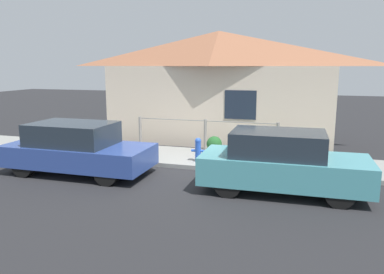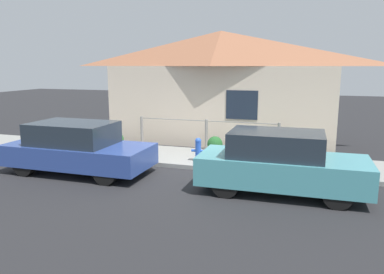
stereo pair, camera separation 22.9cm
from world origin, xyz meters
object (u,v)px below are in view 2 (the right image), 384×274
(car_left, at_px, (77,148))
(potted_plant_near_hydrant, at_px, (215,145))
(fire_hydrant, at_px, (198,149))
(potted_plant_by_fence, at_px, (118,140))
(car_right, at_px, (280,163))
(potted_plant_corner, at_px, (266,147))

(car_left, relative_size, potted_plant_near_hydrant, 6.53)
(fire_hydrant, bearing_deg, car_left, -149.27)
(car_left, height_order, potted_plant_by_fence, car_left)
(car_right, distance_m, potted_plant_near_hydrant, 3.49)
(car_left, height_order, car_right, car_right)
(potted_plant_by_fence, bearing_deg, potted_plant_near_hydrant, -0.40)
(potted_plant_near_hydrant, bearing_deg, car_right, -49.67)
(potted_plant_near_hydrant, height_order, potted_plant_by_fence, potted_plant_near_hydrant)
(car_right, bearing_deg, car_left, 179.21)
(potted_plant_near_hydrant, distance_m, potted_plant_corner, 1.61)
(fire_hydrant, relative_size, potted_plant_near_hydrant, 1.16)
(car_left, xyz_separation_m, fire_hydrant, (2.97, 1.76, -0.21))
(potted_plant_near_hydrant, bearing_deg, potted_plant_by_fence, 179.60)
(potted_plant_by_fence, bearing_deg, potted_plant_corner, 1.62)
(car_right, height_order, potted_plant_corner, car_right)
(car_right, relative_size, potted_plant_by_fence, 7.49)
(car_right, relative_size, potted_plant_near_hydrant, 6.26)
(car_left, height_order, fire_hydrant, car_left)
(potted_plant_near_hydrant, bearing_deg, potted_plant_corner, 5.98)
(car_left, height_order, potted_plant_corner, car_left)
(car_right, height_order, fire_hydrant, car_right)
(car_right, bearing_deg, potted_plant_near_hydrant, 129.56)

